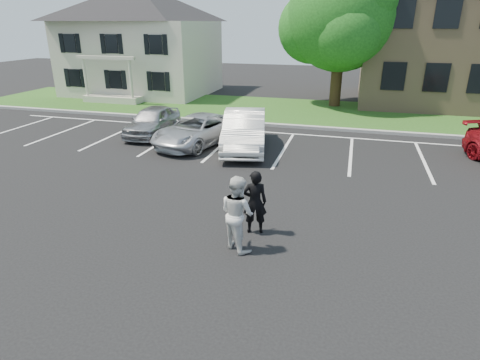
# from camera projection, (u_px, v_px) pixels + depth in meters

# --- Properties ---
(ground_plane) EXTENTS (90.00, 90.00, 0.00)m
(ground_plane) POSITION_uv_depth(u_px,v_px,m) (229.00, 240.00, 10.12)
(ground_plane) COLOR black
(ground_plane) RESTS_ON ground
(curb) EXTENTS (40.00, 0.30, 0.15)m
(curb) POSITION_uv_depth(u_px,v_px,m) (297.00, 126.00, 20.84)
(curb) COLOR gray
(curb) RESTS_ON ground
(grass_strip) EXTENTS (44.00, 8.00, 0.08)m
(grass_strip) POSITION_uv_depth(u_px,v_px,m) (307.00, 112.00, 24.43)
(grass_strip) COLOR #16420E
(grass_strip) RESTS_ON ground
(stall_lines) EXTENTS (34.00, 5.36, 0.01)m
(stall_lines) POSITION_uv_depth(u_px,v_px,m) (319.00, 146.00, 17.78)
(stall_lines) COLOR silver
(stall_lines) RESTS_ON ground
(house) EXTENTS (10.30, 9.22, 7.60)m
(house) POSITION_uv_depth(u_px,v_px,m) (141.00, 41.00, 29.88)
(house) COLOR beige
(house) RESTS_ON ground
(tree) EXTENTS (7.80, 7.20, 8.80)m
(tree) POSITION_uv_depth(u_px,v_px,m) (343.00, 18.00, 24.23)
(tree) COLOR black
(tree) RESTS_ON ground
(man_black_suit) EXTENTS (0.71, 0.57, 1.70)m
(man_black_suit) POSITION_uv_depth(u_px,v_px,m) (255.00, 202.00, 10.21)
(man_black_suit) COLOR black
(man_black_suit) RESTS_ON ground
(man_white_shirt) EXTENTS (1.14, 1.09, 1.85)m
(man_white_shirt) POSITION_uv_depth(u_px,v_px,m) (237.00, 213.00, 9.46)
(man_white_shirt) COLOR silver
(man_white_shirt) RESTS_ON ground
(car_silver_west) EXTENTS (1.79, 4.09, 1.37)m
(car_silver_west) POSITION_uv_depth(u_px,v_px,m) (153.00, 121.00, 19.35)
(car_silver_west) COLOR #A1A1A6
(car_silver_west) RESTS_ON ground
(car_silver_minivan) EXTENTS (3.35, 5.11, 1.31)m
(car_silver_minivan) POSITION_uv_depth(u_px,v_px,m) (197.00, 130.00, 17.83)
(car_silver_minivan) COLOR #B7B9BE
(car_silver_minivan) RESTS_ON ground
(car_white_sedan) EXTENTS (2.76, 5.20, 1.63)m
(car_white_sedan) POSITION_uv_depth(u_px,v_px,m) (244.00, 130.00, 17.14)
(car_white_sedan) COLOR silver
(car_white_sedan) RESTS_ON ground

